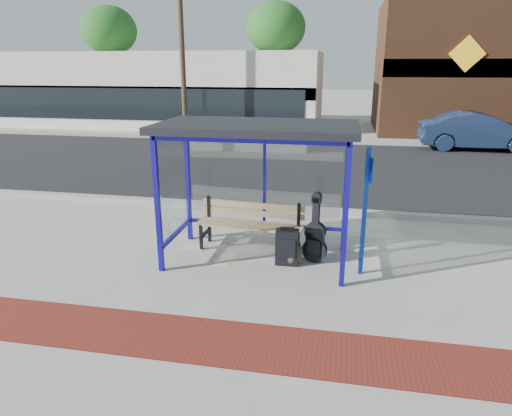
% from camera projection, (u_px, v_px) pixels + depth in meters
% --- Properties ---
extents(ground, '(120.00, 120.00, 0.00)m').
position_uv_depth(ground, '(257.00, 259.00, 8.17)').
color(ground, '#B2ADA0').
rests_on(ground, ground).
extents(brick_paver_strip, '(60.00, 1.00, 0.01)m').
position_uv_depth(brick_paver_strip, '(218.00, 341.00, 5.74)').
color(brick_paver_strip, maroon).
rests_on(brick_paver_strip, ground).
extents(curb_near, '(60.00, 0.25, 0.12)m').
position_uv_depth(curb_near, '(280.00, 208.00, 10.87)').
color(curb_near, gray).
rests_on(curb_near, ground).
extents(street_asphalt, '(60.00, 10.00, 0.00)m').
position_uv_depth(street_asphalt, '(300.00, 166.00, 15.67)').
color(street_asphalt, black).
rests_on(street_asphalt, ground).
extents(curb_far, '(60.00, 0.25, 0.12)m').
position_uv_depth(curb_far, '(311.00, 141.00, 20.43)').
color(curb_far, gray).
rests_on(curb_far, ground).
extents(far_sidewalk, '(60.00, 4.00, 0.01)m').
position_uv_depth(far_sidewalk, '(314.00, 136.00, 22.23)').
color(far_sidewalk, '#B2ADA0').
rests_on(far_sidewalk, ground).
extents(bus_shelter, '(3.30, 1.80, 2.42)m').
position_uv_depth(bus_shelter, '(258.00, 144.00, 7.62)').
color(bus_shelter, '#150E9C').
rests_on(bus_shelter, ground).
extents(storefront_white, '(18.00, 6.04, 4.00)m').
position_uv_depth(storefront_white, '(161.00, 89.00, 26.05)').
color(storefront_white, silver).
rests_on(storefront_white, ground).
extents(storefront_brown, '(10.00, 7.08, 6.40)m').
position_uv_depth(storefront_brown, '(480.00, 68.00, 23.10)').
color(storefront_brown, '#59331E').
rests_on(storefront_brown, ground).
extents(tree_left, '(3.60, 3.60, 7.03)m').
position_uv_depth(tree_left, '(109.00, 31.00, 29.67)').
color(tree_left, '#4C3826').
rests_on(tree_left, ground).
extents(tree_mid, '(3.60, 3.60, 7.03)m').
position_uv_depth(tree_mid, '(276.00, 29.00, 27.69)').
color(tree_mid, '#4C3826').
rests_on(tree_mid, ground).
extents(utility_pole_west, '(1.60, 0.24, 8.00)m').
position_uv_depth(utility_pole_west, '(182.00, 47.00, 20.58)').
color(utility_pole_west, '#4C3826').
rests_on(utility_pole_west, ground).
extents(bench, '(2.02, 0.65, 0.94)m').
position_uv_depth(bench, '(250.00, 222.00, 8.49)').
color(bench, black).
rests_on(bench, ground).
extents(guitar_bag, '(0.45, 0.21, 1.20)m').
position_uv_depth(guitar_bag, '(315.00, 238.00, 7.95)').
color(guitar_bag, black).
rests_on(guitar_bag, ground).
extents(suitcase, '(0.40, 0.27, 0.68)m').
position_uv_depth(suitcase, '(287.00, 247.00, 7.89)').
color(suitcase, black).
rests_on(suitcase, ground).
extents(backpack, '(0.38, 0.36, 0.39)m').
position_uv_depth(backpack, '(293.00, 254.00, 7.94)').
color(backpack, '#2E2E19').
rests_on(backpack, ground).
extents(sign_post, '(0.12, 0.26, 2.13)m').
position_uv_depth(sign_post, '(365.00, 205.00, 7.27)').
color(sign_post, navy).
rests_on(sign_post, ground).
extents(newspaper_a, '(0.44, 0.35, 0.01)m').
position_uv_depth(newspaper_a, '(194.00, 247.00, 8.73)').
color(newspaper_a, white).
rests_on(newspaper_a, ground).
extents(newspaper_b, '(0.35, 0.41, 0.01)m').
position_uv_depth(newspaper_b, '(222.00, 262.00, 8.07)').
color(newspaper_b, white).
rests_on(newspaper_b, ground).
extents(newspaper_c, '(0.43, 0.50, 0.01)m').
position_uv_depth(newspaper_c, '(228.00, 257.00, 8.25)').
color(newspaper_c, white).
rests_on(newspaper_c, ground).
extents(parked_car, '(4.63, 1.62, 1.52)m').
position_uv_depth(parked_car, '(479.00, 131.00, 18.51)').
color(parked_car, '#1B2B4E').
rests_on(parked_car, ground).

